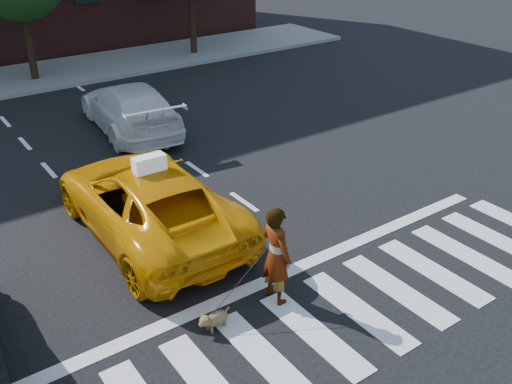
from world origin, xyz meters
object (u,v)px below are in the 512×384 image
Objects in this scene: white_suv at (130,108)px; dog at (214,319)px; woman at (276,255)px; taxi at (149,200)px.

dog is (-2.69, -9.15, -0.52)m from white_suv.
woman is (-1.37, -9.09, 0.20)m from white_suv.
white_suv is (2.16, 5.74, -0.04)m from taxi.
white_suv reaches higher than dog.
dog is at bearing 79.74° from white_suv.
taxi is 3.49m from dog.
white_suv is 2.69× the size of woman.
taxi reaches higher than white_suv.
woman is 2.96× the size of dog.
taxi reaches higher than dog.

